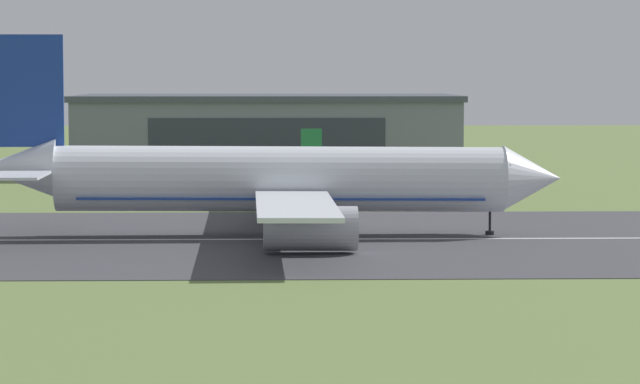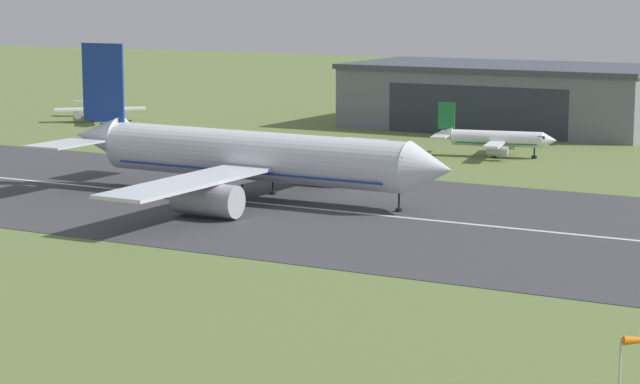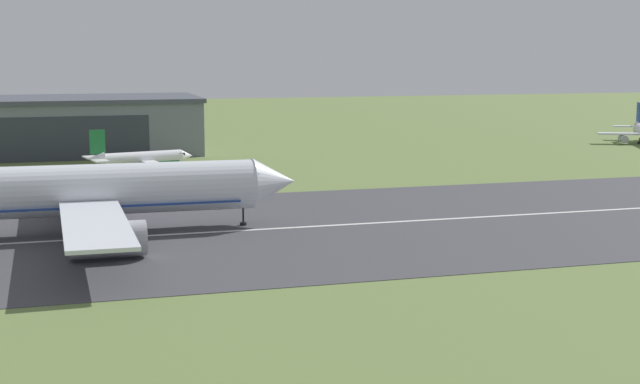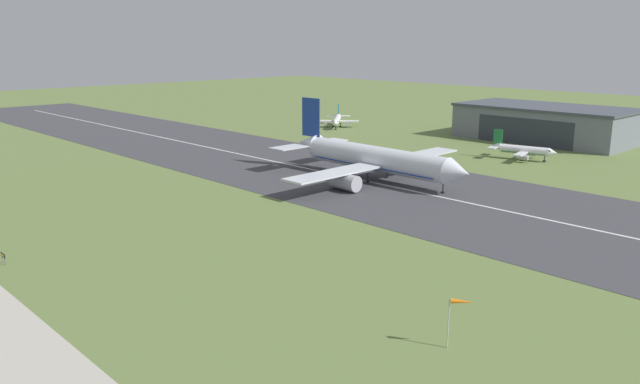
# 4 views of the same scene
# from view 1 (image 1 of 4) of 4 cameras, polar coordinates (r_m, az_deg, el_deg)

# --- Properties ---
(ground_plane) EXTENTS (737.66, 737.66, 0.00)m
(ground_plane) POSITION_cam_1_polar(r_m,az_deg,el_deg) (77.03, -0.35, -6.95)
(ground_plane) COLOR olive
(runway_strip) EXTENTS (497.66, 54.59, 0.06)m
(runway_strip) POSITION_cam_1_polar(r_m,az_deg,el_deg) (139.20, -0.94, -1.80)
(runway_strip) COLOR #3D3D42
(runway_strip) RESTS_ON ground_plane
(runway_centreline) EXTENTS (447.90, 0.70, 0.01)m
(runway_centreline) POSITION_cam_1_polar(r_m,az_deg,el_deg) (139.19, -0.94, -1.79)
(runway_centreline) COLOR silver
(runway_centreline) RESTS_ON runway_strip
(hangar_building) EXTENTS (57.66, 29.90, 12.01)m
(hangar_building) POSITION_cam_1_polar(r_m,az_deg,el_deg) (231.57, -1.99, 2.19)
(hangar_building) COLOR slate
(hangar_building) RESTS_ON ground_plane
(airplane_landing) EXTENTS (54.75, 58.97, 18.86)m
(airplane_landing) POSITION_cam_1_polar(r_m,az_deg,el_deg) (141.55, -1.63, 0.41)
(airplane_landing) COLOR silver
(airplane_landing) RESTS_ON ground_plane
(airplane_parked_east) EXTENTS (19.73, 16.65, 8.31)m
(airplane_parked_east) POSITION_cam_1_polar(r_m,az_deg,el_deg) (193.40, 1.89, 0.79)
(airplane_parked_east) COLOR white
(airplane_parked_east) RESTS_ON ground_plane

